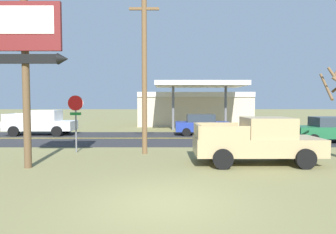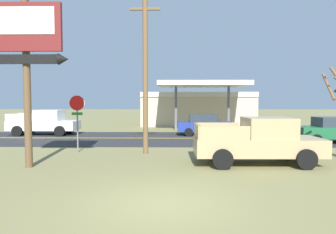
% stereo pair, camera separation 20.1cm
% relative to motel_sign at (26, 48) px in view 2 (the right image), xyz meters
% --- Properties ---
extents(ground_plane, '(180.00, 180.00, 0.00)m').
position_rel_motel_sign_xyz_m(ground_plane, '(5.42, -3.84, -4.69)').
color(ground_plane, olive).
extents(road_asphalt, '(140.00, 8.00, 0.02)m').
position_rel_motel_sign_xyz_m(road_asphalt, '(5.42, 9.16, -4.68)').
color(road_asphalt, '#2B2B2D').
rests_on(road_asphalt, ground).
extents(road_centre_line, '(126.00, 0.20, 0.01)m').
position_rel_motel_sign_xyz_m(road_centre_line, '(5.42, 9.16, -4.67)').
color(road_centre_line, gold).
rests_on(road_centre_line, road_asphalt).
extents(motel_sign, '(3.23, 0.54, 6.71)m').
position_rel_motel_sign_xyz_m(motel_sign, '(0.00, 0.00, 0.00)').
color(motel_sign, brown).
rests_on(motel_sign, ground).
extents(stop_sign, '(0.80, 0.08, 2.95)m').
position_rel_motel_sign_xyz_m(stop_sign, '(0.75, 3.55, -2.66)').
color(stop_sign, slate).
rests_on(stop_sign, ground).
extents(utility_pole, '(1.65, 0.26, 8.48)m').
position_rel_motel_sign_xyz_m(utility_pole, '(4.31, 3.22, -0.19)').
color(utility_pole, brown).
rests_on(utility_pole, ground).
extents(gas_station, '(12.00, 11.50, 4.40)m').
position_rel_motel_sign_xyz_m(gas_station, '(8.35, 20.73, -2.75)').
color(gas_station, beige).
rests_on(gas_station, ground).
extents(pickup_tan_parked_on_lawn, '(5.22, 2.27, 1.96)m').
position_rel_motel_sign_xyz_m(pickup_tan_parked_on_lawn, '(9.28, 0.89, -3.73)').
color(pickup_tan_parked_on_lawn, tan).
rests_on(pickup_tan_parked_on_lawn, ground).
extents(pickup_white_on_road, '(5.20, 2.24, 1.96)m').
position_rel_motel_sign_xyz_m(pickup_white_on_road, '(-4.37, 11.16, -3.73)').
color(pickup_white_on_road, silver).
rests_on(pickup_white_on_road, ground).
extents(car_green_mid_lane, '(4.20, 2.00, 1.64)m').
position_rel_motel_sign_xyz_m(car_green_mid_lane, '(15.74, 7.16, -3.86)').
color(car_green_mid_lane, '#1E6038').
rests_on(car_green_mid_lane, ground).
extents(car_blue_far_lane, '(4.20, 2.00, 1.64)m').
position_rel_motel_sign_xyz_m(car_blue_far_lane, '(8.13, 11.16, -3.86)').
color(car_blue_far_lane, '#233893').
rests_on(car_blue_far_lane, ground).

